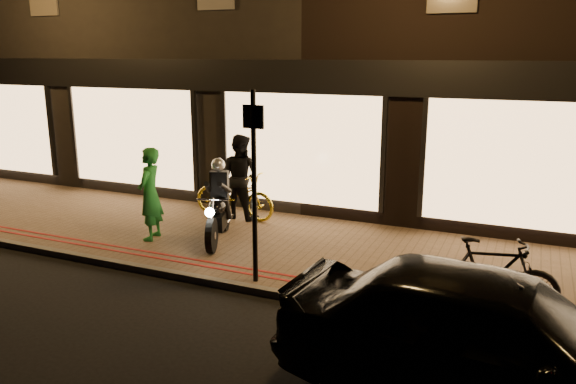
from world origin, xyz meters
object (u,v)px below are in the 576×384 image
object	(u,v)px
sign_post	(254,178)
parked_car	(491,340)
bicycle_gold	(234,195)
motorcycle	(218,209)
person_green	(150,194)

from	to	relation	value
sign_post	parked_car	bearing A→B (deg)	-25.87
bicycle_gold	motorcycle	bearing A→B (deg)	-159.64
person_green	sign_post	bearing A→B (deg)	55.93
parked_car	bicycle_gold	bearing A→B (deg)	55.09
sign_post	bicycle_gold	distance (m)	3.76
bicycle_gold	person_green	bearing A→B (deg)	160.42
sign_post	parked_car	xyz separation A→B (m)	(3.62, -1.76, -1.03)
sign_post	person_green	bearing A→B (deg)	159.29
person_green	bicycle_gold	bearing A→B (deg)	144.43
motorcycle	bicycle_gold	xyz separation A→B (m)	(-0.46, 1.45, -0.11)
sign_post	parked_car	world-z (taller)	sign_post
sign_post	motorcycle	bearing A→B (deg)	135.92
motorcycle	parked_car	distance (m)	6.11
person_green	parked_car	world-z (taller)	person_green
sign_post	person_green	world-z (taller)	sign_post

